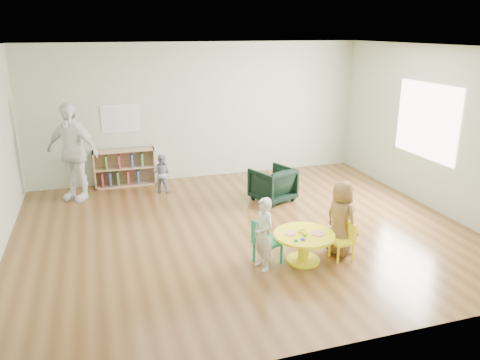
{
  "coord_description": "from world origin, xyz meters",
  "views": [
    {
      "loc": [
        -2.07,
        -6.48,
        3.05
      ],
      "look_at": [
        -0.14,
        -0.3,
        0.94
      ],
      "focal_mm": 35.0,
      "sensor_mm": 36.0,
      "label": 1
    }
  ],
  "objects_px": {
    "bookshelf": "(124,168)",
    "kid_chair_right": "(344,240)",
    "child_left": "(263,234)",
    "kid_chair_left": "(265,241)",
    "activity_table": "(304,242)",
    "armchair": "(273,184)",
    "child_right": "(341,218)",
    "adult_caretaker": "(72,152)",
    "toddler": "(162,173)"
  },
  "relations": [
    {
      "from": "armchair",
      "to": "toddler",
      "type": "relative_size",
      "value": 0.9
    },
    {
      "from": "kid_chair_left",
      "to": "armchair",
      "type": "xyz_separation_m",
      "value": [
        0.98,
        2.26,
        -0.01
      ]
    },
    {
      "from": "kid_chair_right",
      "to": "child_left",
      "type": "bearing_deg",
      "value": 85.28
    },
    {
      "from": "armchair",
      "to": "child_left",
      "type": "relative_size",
      "value": 0.7
    },
    {
      "from": "activity_table",
      "to": "bookshelf",
      "type": "bearing_deg",
      "value": 117.01
    },
    {
      "from": "kid_chair_left",
      "to": "child_left",
      "type": "xyz_separation_m",
      "value": [
        -0.07,
        -0.12,
        0.17
      ]
    },
    {
      "from": "kid_chair_left",
      "to": "adult_caretaker",
      "type": "height_order",
      "value": "adult_caretaker"
    },
    {
      "from": "armchair",
      "to": "child_right",
      "type": "distance_m",
      "value": 2.3
    },
    {
      "from": "kid_chair_left",
      "to": "toddler",
      "type": "relative_size",
      "value": 0.8
    },
    {
      "from": "bookshelf",
      "to": "armchair",
      "type": "relative_size",
      "value": 1.73
    },
    {
      "from": "child_left",
      "to": "adult_caretaker",
      "type": "bearing_deg",
      "value": -157.63
    },
    {
      "from": "activity_table",
      "to": "toddler",
      "type": "distance_m",
      "value": 3.74
    },
    {
      "from": "kid_chair_right",
      "to": "armchair",
      "type": "distance_m",
      "value": 2.45
    },
    {
      "from": "kid_chair_left",
      "to": "kid_chair_right",
      "type": "height_order",
      "value": "kid_chair_left"
    },
    {
      "from": "toddler",
      "to": "adult_caretaker",
      "type": "relative_size",
      "value": 0.42
    },
    {
      "from": "activity_table",
      "to": "kid_chair_left",
      "type": "xyz_separation_m",
      "value": [
        -0.52,
        0.1,
        0.04
      ]
    },
    {
      "from": "child_right",
      "to": "adult_caretaker",
      "type": "bearing_deg",
      "value": 28.12
    },
    {
      "from": "activity_table",
      "to": "kid_chair_left",
      "type": "height_order",
      "value": "kid_chair_left"
    },
    {
      "from": "kid_chair_left",
      "to": "adult_caretaker",
      "type": "distance_m",
      "value": 4.3
    },
    {
      "from": "armchair",
      "to": "adult_caretaker",
      "type": "distance_m",
      "value": 3.72
    },
    {
      "from": "activity_table",
      "to": "armchair",
      "type": "distance_m",
      "value": 2.41
    },
    {
      "from": "bookshelf",
      "to": "kid_chair_right",
      "type": "bearing_deg",
      "value": -57.55
    },
    {
      "from": "child_left",
      "to": "child_right",
      "type": "xyz_separation_m",
      "value": [
        1.18,
        0.09,
        0.04
      ]
    },
    {
      "from": "bookshelf",
      "to": "child_right",
      "type": "relative_size",
      "value": 1.12
    },
    {
      "from": "armchair",
      "to": "adult_caretaker",
      "type": "xyz_separation_m",
      "value": [
        -3.47,
        1.2,
        0.59
      ]
    },
    {
      "from": "armchair",
      "to": "kid_chair_right",
      "type": "bearing_deg",
      "value": 71.12
    },
    {
      "from": "adult_caretaker",
      "to": "child_left",
      "type": "bearing_deg",
      "value": -21.08
    },
    {
      "from": "child_right",
      "to": "bookshelf",
      "type": "bearing_deg",
      "value": 15.83
    },
    {
      "from": "kid_chair_left",
      "to": "armchair",
      "type": "bearing_deg",
      "value": 135.56
    },
    {
      "from": "kid_chair_left",
      "to": "toddler",
      "type": "xyz_separation_m",
      "value": [
        -0.9,
        3.35,
        0.05
      ]
    },
    {
      "from": "kid_chair_left",
      "to": "kid_chair_right",
      "type": "distance_m",
      "value": 1.11
    },
    {
      "from": "kid_chair_right",
      "to": "armchair",
      "type": "height_order",
      "value": "armchair"
    },
    {
      "from": "bookshelf",
      "to": "adult_caretaker",
      "type": "bearing_deg",
      "value": -149.75
    },
    {
      "from": "child_left",
      "to": "bookshelf",
      "type": "bearing_deg",
      "value": -171.71
    },
    {
      "from": "child_right",
      "to": "adult_caretaker",
      "type": "relative_size",
      "value": 0.59
    },
    {
      "from": "armchair",
      "to": "toddler",
      "type": "xyz_separation_m",
      "value": [
        -1.88,
        1.09,
        0.07
      ]
    },
    {
      "from": "child_left",
      "to": "toddler",
      "type": "relative_size",
      "value": 1.29
    },
    {
      "from": "kid_chair_right",
      "to": "activity_table",
      "type": "bearing_deg",
      "value": 80.01
    },
    {
      "from": "adult_caretaker",
      "to": "bookshelf",
      "type": "bearing_deg",
      "value": 65.15
    },
    {
      "from": "child_left",
      "to": "child_right",
      "type": "bearing_deg",
      "value": 82.91
    },
    {
      "from": "kid_chair_left",
      "to": "activity_table",
      "type": "bearing_deg",
      "value": 58.2
    },
    {
      "from": "activity_table",
      "to": "child_right",
      "type": "relative_size",
      "value": 0.77
    },
    {
      "from": "kid_chair_right",
      "to": "bookshelf",
      "type": "relative_size",
      "value": 0.44
    },
    {
      "from": "activity_table",
      "to": "kid_chair_left",
      "type": "distance_m",
      "value": 0.53
    },
    {
      "from": "activity_table",
      "to": "kid_chair_left",
      "type": "relative_size",
      "value": 1.34
    },
    {
      "from": "bookshelf",
      "to": "child_left",
      "type": "relative_size",
      "value": 1.21
    },
    {
      "from": "child_right",
      "to": "adult_caretaker",
      "type": "distance_m",
      "value": 5.02
    },
    {
      "from": "kid_chair_right",
      "to": "child_left",
      "type": "relative_size",
      "value": 0.54
    },
    {
      "from": "child_right",
      "to": "toddler",
      "type": "bearing_deg",
      "value": 12.92
    },
    {
      "from": "kid_chair_right",
      "to": "bookshelf",
      "type": "height_order",
      "value": "bookshelf"
    }
  ]
}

